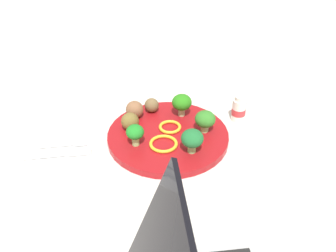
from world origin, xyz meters
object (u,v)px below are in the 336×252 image
(plate, at_px, (168,136))
(yogurt_bottle, at_px, (239,110))
(pepper_ring_near_rim, at_px, (170,127))
(napkin, at_px, (59,151))
(broccoli_floret_front_left, at_px, (182,103))
(meatball_back_right, at_px, (135,110))
(pepper_ring_mid_left, at_px, (163,144))
(meatball_far_rim, at_px, (130,121))
(broccoli_floret_far_rim, at_px, (135,133))
(fork, at_px, (63,144))
(knife, at_px, (61,154))
(broccoli_floret_back_left, at_px, (205,120))
(meatball_near_rim, at_px, (152,105))
(broccoli_floret_mid_left, at_px, (192,139))

(plate, height_order, yogurt_bottle, yogurt_bottle)
(pepper_ring_near_rim, distance_m, napkin, 0.26)
(broccoli_floret_front_left, bearing_deg, yogurt_bottle, -10.36)
(meatball_back_right, xyz_separation_m, pepper_ring_mid_left, (0.05, -0.12, -0.02))
(meatball_back_right, distance_m, napkin, 0.20)
(meatball_far_rim, relative_size, yogurt_bottle, 0.62)
(meatball_far_rim, height_order, napkin, meatball_far_rim)
(napkin, xyz_separation_m, yogurt_bottle, (0.43, 0.04, 0.03))
(broccoli_floret_far_rim, bearing_deg, pepper_ring_mid_left, -13.66)
(meatball_far_rim, bearing_deg, broccoli_floret_far_rim, -86.25)
(plate, xyz_separation_m, fork, (-0.24, 0.02, -0.00))
(yogurt_bottle, bearing_deg, fork, -176.66)
(knife, bearing_deg, pepper_ring_near_rim, 8.11)
(plate, bearing_deg, knife, -175.80)
(broccoli_floret_back_left, relative_size, meatball_near_rim, 1.47)
(broccoli_floret_front_left, height_order, pepper_ring_near_rim, broccoli_floret_front_left)
(pepper_ring_mid_left, bearing_deg, plate, 65.91)
(meatball_near_rim, height_order, fork, meatball_near_rim)
(fork, bearing_deg, broccoli_floret_front_left, 9.95)
(plate, distance_m, meatball_back_right, 0.11)
(broccoli_floret_back_left, relative_size, yogurt_bottle, 0.78)
(pepper_ring_mid_left, height_order, napkin, pepper_ring_mid_left)
(meatball_near_rim, distance_m, napkin, 0.25)
(broccoli_floret_back_left, relative_size, fork, 0.43)
(broccoli_floret_mid_left, xyz_separation_m, yogurt_bottle, (0.15, 0.12, -0.02))
(yogurt_bottle, bearing_deg, meatball_near_rim, 164.50)
(broccoli_floret_far_rim, bearing_deg, meatball_back_right, 83.45)
(broccoli_floret_far_rim, bearing_deg, yogurt_bottle, 14.83)
(plate, relative_size, meatball_near_rim, 7.84)
(fork, bearing_deg, broccoli_floret_back_left, -4.70)
(broccoli_floret_far_rim, relative_size, fork, 0.41)
(knife, bearing_deg, fork, 83.19)
(meatball_near_rim, relative_size, meatball_back_right, 0.83)
(pepper_ring_mid_left, distance_m, knife, 0.23)
(meatball_back_right, xyz_separation_m, napkin, (-0.18, -0.08, -0.04))
(plate, height_order, meatball_back_right, meatball_back_right)
(plate, distance_m, meatball_near_rim, 0.11)
(knife, bearing_deg, meatball_far_rim, 18.41)
(meatball_back_right, height_order, pepper_ring_mid_left, meatball_back_right)
(broccoli_floret_mid_left, relative_size, broccoli_floret_far_rim, 1.10)
(broccoli_floret_back_left, distance_m, meatball_back_right, 0.18)
(meatball_near_rim, height_order, yogurt_bottle, yogurt_bottle)
(broccoli_floret_mid_left, distance_m, meatball_near_rim, 0.19)
(meatball_back_right, relative_size, yogurt_bottle, 0.64)
(broccoli_floret_back_left, bearing_deg, pepper_ring_near_rim, 160.86)
(broccoli_floret_front_left, distance_m, meatball_far_rim, 0.14)
(knife, bearing_deg, napkin, 106.28)
(pepper_ring_near_rim, xyz_separation_m, yogurt_bottle, (0.18, 0.02, 0.01))
(broccoli_floret_front_left, xyz_separation_m, fork, (-0.29, -0.05, -0.04))
(broccoli_floret_far_rim, bearing_deg, napkin, 170.59)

